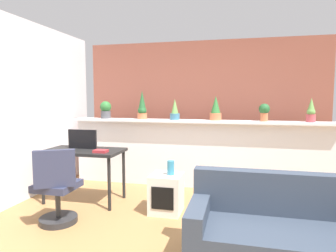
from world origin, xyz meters
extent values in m
plane|color=#9E7042|center=(0.00, 0.00, 0.00)|extent=(12.00, 12.00, 0.00)
cube|color=silver|center=(0.00, 2.00, 0.54)|extent=(4.30, 0.16, 1.08)
cube|color=silver|center=(0.00, 1.96, 1.10)|extent=(4.30, 0.31, 0.04)
cube|color=brown|center=(0.00, 2.60, 1.25)|extent=(4.30, 0.10, 2.50)
cylinder|color=#4C4C51|center=(-1.62, 1.97, 1.19)|extent=(0.17, 0.17, 0.13)
sphere|color=#2D7033|center=(-1.62, 1.97, 1.33)|extent=(0.19, 0.19, 0.19)
cylinder|color=#C66B42|center=(-0.96, 1.99, 1.17)|extent=(0.17, 0.17, 0.10)
sphere|color=#235B2D|center=(-0.96, 1.99, 1.26)|extent=(0.15, 0.15, 0.15)
cone|color=#235B2D|center=(-0.96, 1.99, 1.45)|extent=(0.13, 0.13, 0.31)
cylinder|color=#386B84|center=(-0.38, 1.95, 1.17)|extent=(0.16, 0.16, 0.10)
cone|color=#669E4C|center=(-0.38, 1.95, 1.35)|extent=(0.11, 0.11, 0.24)
cylinder|color=#C66B42|center=(0.28, 1.99, 1.18)|extent=(0.19, 0.19, 0.12)
cone|color=#2D7033|center=(0.28, 1.99, 1.38)|extent=(0.15, 0.15, 0.28)
cylinder|color=#C66B42|center=(1.02, 1.94, 1.19)|extent=(0.12, 0.12, 0.13)
sphere|color=#235B2D|center=(1.02, 1.94, 1.31)|extent=(0.16, 0.16, 0.16)
cylinder|color=#B7474C|center=(1.69, 1.94, 1.18)|extent=(0.13, 0.13, 0.12)
sphere|color=#669E4C|center=(1.69, 1.94, 1.27)|extent=(0.12, 0.12, 0.12)
cone|color=#669E4C|center=(1.69, 1.94, 1.39)|extent=(0.10, 0.10, 0.19)
cylinder|color=black|center=(-1.99, 0.69, 0.35)|extent=(0.04, 0.04, 0.71)
cylinder|color=black|center=(-0.99, 0.69, 0.35)|extent=(0.04, 0.04, 0.71)
cylinder|color=black|center=(-1.99, 1.19, 0.35)|extent=(0.04, 0.04, 0.71)
cylinder|color=black|center=(-0.99, 1.19, 0.35)|extent=(0.04, 0.04, 0.71)
cube|color=black|center=(-1.49, 0.94, 0.73)|extent=(1.10, 0.60, 0.04)
cube|color=black|center=(-1.55, 1.02, 0.89)|extent=(0.43, 0.04, 0.28)
cylinder|color=#262628|center=(-1.42, 0.20, 0.04)|extent=(0.44, 0.44, 0.07)
cylinder|color=#333333|center=(-1.42, 0.20, 0.24)|extent=(0.06, 0.06, 0.34)
cube|color=#2D334C|center=(-1.42, 0.20, 0.45)|extent=(0.44, 0.44, 0.08)
cube|color=#2D334C|center=(-1.33, 0.03, 0.70)|extent=(0.42, 0.27, 0.42)
cube|color=silver|center=(-0.24, 0.82, 0.25)|extent=(0.40, 0.40, 0.50)
cube|color=black|center=(-0.24, 0.63, 0.25)|extent=(0.28, 0.04, 0.28)
cylinder|color=teal|center=(-0.19, 0.81, 0.59)|extent=(0.09, 0.09, 0.18)
cube|color=#B22D33|center=(-1.15, 0.80, 0.77)|extent=(0.18, 0.13, 0.04)
cube|color=#333D4C|center=(1.01, -0.25, 0.20)|extent=(1.56, 0.76, 0.40)
cube|color=#333D4C|center=(1.01, 0.05, 0.60)|extent=(1.56, 0.16, 0.40)
cube|color=#333D4C|center=(0.31, -0.25, 0.48)|extent=(0.16, 0.76, 0.16)
camera|label=1|loc=(0.64, -2.77, 1.48)|focal=31.36mm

